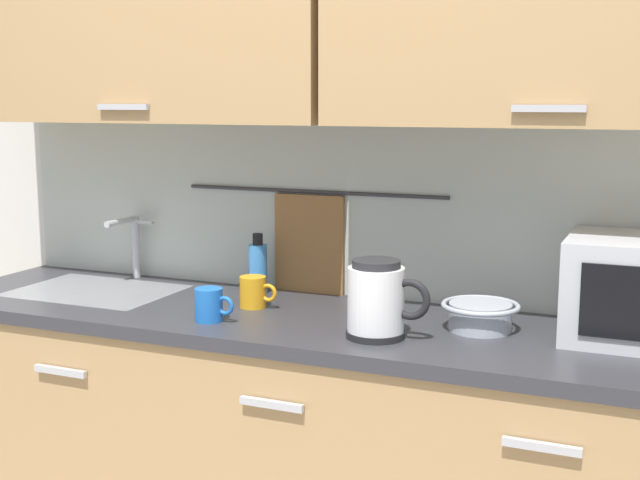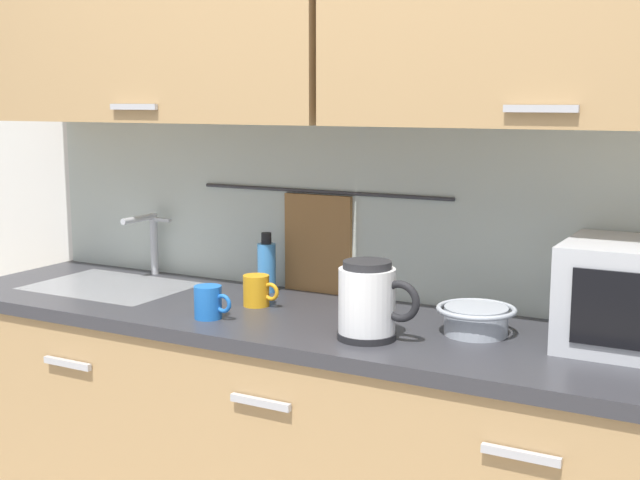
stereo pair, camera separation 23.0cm
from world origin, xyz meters
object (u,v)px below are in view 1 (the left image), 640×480
object	(u,v)px
mug_near_sink	(254,292)
dish_soap_bottle	(258,267)
mixing_bowl	(480,314)
electric_kettle	(378,300)
mug_by_kettle	(210,305)

from	to	relation	value
mug_near_sink	dish_soap_bottle	bearing A→B (deg)	113.42
mixing_bowl	electric_kettle	bearing A→B (deg)	-143.07
electric_kettle	mug_near_sink	bearing A→B (deg)	160.29
dish_soap_bottle	mixing_bowl	world-z (taller)	dish_soap_bottle
electric_kettle	mug_by_kettle	xyz separation A→B (m)	(-0.49, -0.03, -0.05)
electric_kettle	dish_soap_bottle	xyz separation A→B (m)	(-0.53, 0.34, -0.01)
mug_near_sink	mug_by_kettle	size ratio (longest dim) A/B	1.00
dish_soap_bottle	mug_by_kettle	size ratio (longest dim) A/B	1.63
electric_kettle	dish_soap_bottle	distance (m)	0.63
mixing_bowl	mug_by_kettle	xyz separation A→B (m)	(-0.73, -0.21, 0.00)
mixing_bowl	mug_by_kettle	world-z (taller)	mug_by_kettle
mug_by_kettle	dish_soap_bottle	bearing A→B (deg)	95.60
electric_kettle	dish_soap_bottle	world-z (taller)	electric_kettle
electric_kettle	mixing_bowl	xyz separation A→B (m)	(0.23, 0.18, -0.06)
dish_soap_bottle	mug_near_sink	world-z (taller)	dish_soap_bottle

